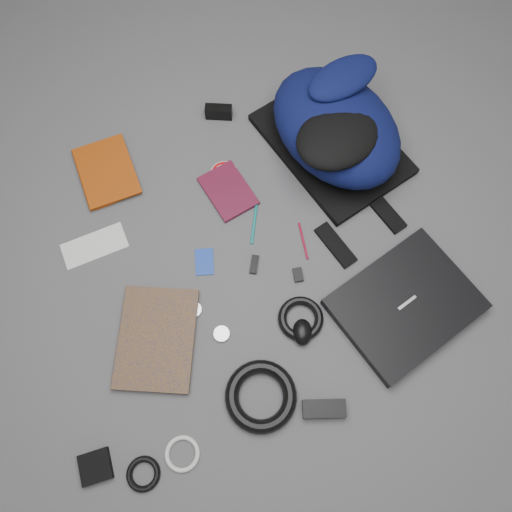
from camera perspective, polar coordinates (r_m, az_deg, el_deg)
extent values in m
plane|color=#4F4F51|center=(1.49, 0.00, -0.27)|extent=(4.00, 4.00, 0.00)
cube|color=black|center=(1.49, 16.68, -5.31)|extent=(0.46, 0.41, 0.04)
imported|color=#893107|center=(1.67, -19.43, 8.12)|extent=(0.20, 0.25, 0.02)
imported|color=#9F670B|center=(1.46, -15.40, -8.84)|extent=(0.29, 0.34, 0.02)
cube|color=silver|center=(1.58, -17.98, 1.12)|extent=(0.20, 0.12, 0.00)
cube|color=#440D1E|center=(1.57, -3.21, 7.43)|extent=(0.17, 0.21, 0.01)
cube|color=black|center=(1.71, -4.28, 16.10)|extent=(0.09, 0.06, 0.05)
cylinder|color=silver|center=(1.61, -3.65, 9.39)|extent=(0.10, 0.10, 0.00)
cylinder|color=#0E7F77|center=(1.53, -0.20, 3.90)|extent=(0.06, 0.14, 0.01)
cylinder|color=maroon|center=(1.51, 5.42, 1.74)|extent=(0.01, 0.12, 0.01)
cube|color=#1538A4|center=(1.49, -5.92, -0.66)|extent=(0.07, 0.09, 0.00)
cube|color=black|center=(1.47, -0.20, -0.98)|extent=(0.04, 0.06, 0.01)
cube|color=black|center=(1.47, 4.83, -2.16)|extent=(0.03, 0.04, 0.01)
ellipsoid|color=black|center=(1.41, 5.31, -8.65)|extent=(0.07, 0.09, 0.04)
cylinder|color=#B2B2B4|center=(1.45, -7.13, -6.12)|extent=(0.05, 0.05, 0.01)
cylinder|color=#B4B4B6|center=(1.42, -3.95, -8.87)|extent=(0.06, 0.06, 0.01)
torus|color=black|center=(1.43, 5.13, -7.12)|extent=(0.16, 0.16, 0.03)
cube|color=black|center=(1.40, 7.78, -16.92)|extent=(0.12, 0.07, 0.03)
torus|color=black|center=(1.38, 0.56, -15.72)|extent=(0.24, 0.24, 0.04)
cube|color=black|center=(1.45, -17.87, -21.95)|extent=(0.08, 0.08, 0.02)
torus|color=black|center=(1.42, -12.75, -23.12)|extent=(0.10, 0.10, 0.02)
torus|color=silver|center=(1.41, -8.43, -21.46)|extent=(0.12, 0.12, 0.01)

